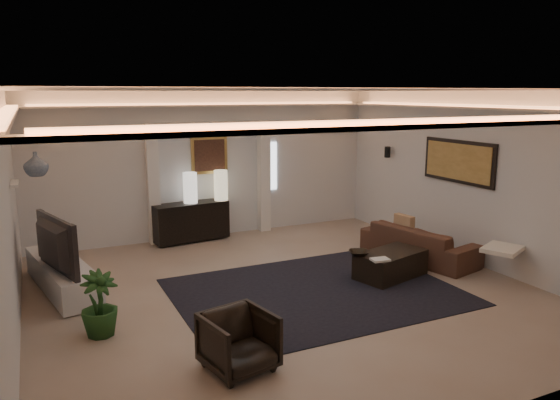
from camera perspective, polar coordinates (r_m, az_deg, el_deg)
name	(u,v)px	position (r m, az deg, el deg)	size (l,w,h in m)	color
floor	(285,292)	(7.87, 0.55, -9.87)	(7.00, 7.00, 0.00)	gray
ceiling	(286,90)	(7.33, 0.60, 11.74)	(7.00, 7.00, 0.00)	white
wall_back	(209,165)	(10.69, -7.64, 3.76)	(7.00, 7.00, 0.00)	silver
wall_front	(470,268)	(4.67, 19.76, -6.87)	(7.00, 7.00, 0.00)	silver
wall_left	(8,220)	(6.76, -27.24, -1.92)	(7.00, 7.00, 0.00)	silver
wall_right	(472,178)	(9.51, 19.94, 2.22)	(7.00, 7.00, 0.00)	silver
cove_soffit	(285,111)	(7.34, 0.59, 9.55)	(7.00, 7.00, 0.04)	silver
daylight_slit	(271,166)	(11.16, -0.97, 3.67)	(0.25, 0.03, 1.00)	white
area_rug	(316,292)	(7.88, 3.86, -9.84)	(4.00, 3.00, 0.01)	black
pilaster_left	(153,187)	(10.36, -13.49, 1.34)	(0.22, 0.20, 2.20)	silver
pilaster_right	(264,179)	(11.05, -1.74, 2.27)	(0.22, 0.20, 2.20)	silver
alcove_header	(210,125)	(10.52, -7.59, 8.02)	(2.52, 0.20, 0.12)	silver
painting_frame	(209,155)	(10.63, -7.62, 4.81)	(0.74, 0.04, 0.74)	tan
painting_canvas	(210,155)	(10.61, -7.58, 4.80)	(0.62, 0.02, 0.62)	#4C2D1E
art_panel_frame	(458,162)	(9.66, 18.66, 3.94)	(0.04, 1.64, 0.74)	black
art_panel_gold	(457,162)	(9.65, 18.56, 3.94)	(0.02, 1.50, 0.62)	tan
wall_sconce	(387,152)	(11.05, 11.50, 5.08)	(0.12, 0.12, 0.22)	black
wall_niche	(14,183)	(8.10, -26.68, 1.61)	(0.10, 0.55, 0.04)	silver
console	(191,221)	(10.51, -9.58, -2.26)	(1.46, 0.46, 0.73)	black
lamp_left	(190,186)	(10.37, -9.65, 1.45)	(0.27, 0.27, 0.59)	white
lamp_right	(221,184)	(10.55, -6.38, 1.72)	(0.27, 0.27, 0.60)	beige
media_ledge	(62,275)	(8.52, -22.40, -7.48)	(0.55, 2.21, 0.41)	silver
tv	(47,245)	(7.91, -23.81, -4.41)	(0.18, 1.34, 0.77)	black
figurine	(57,242)	(8.77, -22.88, -4.16)	(0.15, 0.15, 0.42)	#4C3226
ginger_jar	(36,164)	(8.49, -24.80, 3.53)	(0.34, 0.34, 0.36)	#394554
plant	(99,304)	(6.77, -18.89, -10.57)	(0.44, 0.44, 0.79)	#1C4017
sofa	(419,243)	(9.57, 14.75, -4.47)	(0.80, 2.05, 0.60)	#4E2F1A
throw_blanket	(502,249)	(8.70, 22.82, -4.89)	(0.60, 0.49, 0.06)	beige
throw_pillow	(404,226)	(9.64, 13.20, -2.74)	(0.12, 0.40, 0.40)	tan
coffee_table	(390,265)	(8.59, 11.81, -6.83)	(1.13, 0.62, 0.42)	black
bowl	(359,253)	(8.24, 8.48, -5.72)	(0.31, 0.31, 0.07)	black
magazine	(380,260)	(8.06, 10.73, -6.37)	(0.27, 0.19, 0.03)	beige
armchair	(239,342)	(5.74, -4.46, -14.98)	(0.67, 0.69, 0.63)	black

